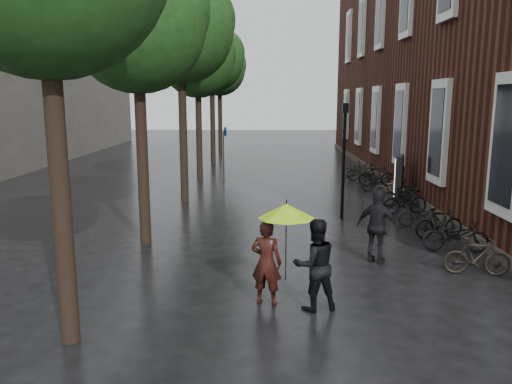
{
  "coord_description": "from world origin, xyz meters",
  "views": [
    {
      "loc": [
        -0.64,
        -7.0,
        4.15
      ],
      "look_at": [
        -0.87,
        6.27,
        1.65
      ],
      "focal_mm": 35.0,
      "sensor_mm": 36.0,
      "label": 1
    }
  ],
  "objects_px": {
    "person_black": "(315,265)",
    "lamp_post": "(344,150)",
    "ad_lightbox": "(399,178)",
    "parked_bicycles": "(397,194)",
    "person_burgundy": "(266,263)",
    "pedestrian_walking": "(378,227)"
  },
  "relations": [
    {
      "from": "parked_bicycles",
      "to": "person_black",
      "type": "bearing_deg",
      "value": -113.04
    },
    {
      "from": "parked_bicycles",
      "to": "person_burgundy",
      "type": "bearing_deg",
      "value": -118.15
    },
    {
      "from": "pedestrian_walking",
      "to": "parked_bicycles",
      "type": "distance_m",
      "value": 7.41
    },
    {
      "from": "parked_bicycles",
      "to": "lamp_post",
      "type": "xyz_separation_m",
      "value": [
        -2.51,
        -2.27,
        1.96
      ]
    },
    {
      "from": "person_black",
      "to": "lamp_post",
      "type": "relative_size",
      "value": 0.46
    },
    {
      "from": "ad_lightbox",
      "to": "lamp_post",
      "type": "relative_size",
      "value": 0.46
    },
    {
      "from": "person_burgundy",
      "to": "ad_lightbox",
      "type": "height_order",
      "value": "ad_lightbox"
    },
    {
      "from": "parked_bicycles",
      "to": "lamp_post",
      "type": "height_order",
      "value": "lamp_post"
    },
    {
      "from": "person_black",
      "to": "ad_lightbox",
      "type": "relative_size",
      "value": 1.0
    },
    {
      "from": "lamp_post",
      "to": "pedestrian_walking",
      "type": "bearing_deg",
      "value": -88.07
    },
    {
      "from": "parked_bicycles",
      "to": "ad_lightbox",
      "type": "bearing_deg",
      "value": 72.88
    },
    {
      "from": "pedestrian_walking",
      "to": "lamp_post",
      "type": "xyz_separation_m",
      "value": [
        -0.16,
        4.75,
        1.48
      ]
    },
    {
      "from": "ad_lightbox",
      "to": "parked_bicycles",
      "type": "bearing_deg",
      "value": -88.78
    },
    {
      "from": "person_black",
      "to": "ad_lightbox",
      "type": "bearing_deg",
      "value": -127.88
    },
    {
      "from": "person_burgundy",
      "to": "person_black",
      "type": "relative_size",
      "value": 0.95
    },
    {
      "from": "person_burgundy",
      "to": "pedestrian_walking",
      "type": "distance_m",
      "value": 3.9
    },
    {
      "from": "ad_lightbox",
      "to": "lamp_post",
      "type": "xyz_separation_m",
      "value": [
        -2.82,
        -3.27,
        1.49
      ]
    },
    {
      "from": "person_black",
      "to": "parked_bicycles",
      "type": "bearing_deg",
      "value": -128.4
    },
    {
      "from": "pedestrian_walking",
      "to": "lamp_post",
      "type": "relative_size",
      "value": 0.47
    },
    {
      "from": "parked_bicycles",
      "to": "ad_lightbox",
      "type": "height_order",
      "value": "ad_lightbox"
    },
    {
      "from": "person_burgundy",
      "to": "parked_bicycles",
      "type": "distance_m",
      "value": 11.0
    },
    {
      "from": "person_black",
      "to": "pedestrian_walking",
      "type": "distance_m",
      "value": 3.47
    }
  ]
}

